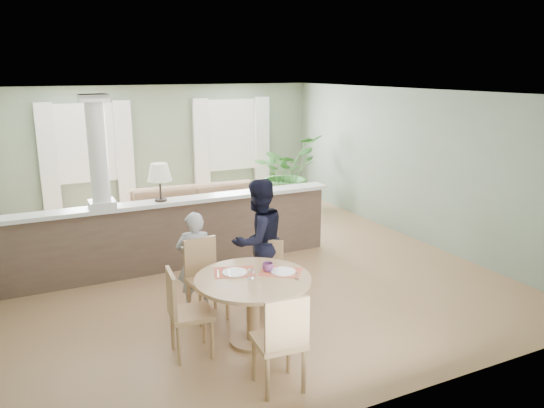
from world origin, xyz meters
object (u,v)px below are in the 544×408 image
chair_near (282,338)px  houseplant (286,173)px  chair_side (184,309)px  dining_table (253,291)px  sofa (200,213)px  child_person (195,261)px  chair_far_boy (205,275)px  man_person (258,241)px  chair_far_man (266,272)px

chair_near → houseplant: bearing=-113.1°
houseplant → chair_near: bearing=-118.0°
houseplant → chair_side: houseplant is taller
chair_side → dining_table: bearing=-89.0°
chair_side → sofa: bearing=-15.3°
sofa → chair_side: size_ratio=3.15×
sofa → houseplant: houseplant is taller
sofa → dining_table: 4.07m
sofa → dining_table: size_ratio=2.37×
houseplant → child_person: 5.26m
chair_far_boy → chair_side: size_ratio=1.01×
sofa → man_person: 3.01m
dining_table → chair_side: 0.80m
dining_table → child_person: 1.17m
houseplant → child_person: houseplant is taller
child_person → man_person: man_person is taller
man_person → houseplant: bearing=-137.5°
houseplant → chair_near: size_ratio=1.60×
chair_side → child_person: size_ratio=0.75×
sofa → chair_far_man: bearing=-89.9°
chair_far_man → child_person: 0.92m
houseplant → chair_far_man: houseplant is taller
dining_table → child_person: (-0.31, 1.12, 0.02)m
sofa → man_person: size_ratio=1.86×
chair_far_boy → man_person: bearing=3.9°
child_person → sofa: bearing=-95.3°
chair_far_boy → man_person: size_ratio=0.59×
child_person → houseplant: bearing=-116.0°
chair_far_boy → man_person: (0.80, 0.13, 0.29)m
chair_far_man → chair_near: (-0.66, -1.72, 0.06)m
houseplant → chair_side: (-3.89, -5.06, -0.27)m
chair_far_boy → chair_side: 0.98m
chair_near → sofa: bearing=-95.0°
sofa → dining_table: sofa is taller
chair_side → man_person: size_ratio=0.59×
chair_near → child_person: 2.12m
dining_table → chair_near: bearing=-98.8°
chair_far_man → man_person: bearing=127.4°
chair_far_man → child_person: bearing=-162.8°
dining_table → chair_far_boy: bearing=106.7°
chair_side → child_person: (0.48, 1.06, 0.11)m
chair_far_boy → chair_far_man: 0.79m
chair_far_man → chair_near: chair_near is taller
sofa → man_person: man_person is taller
houseplant → chair_side: size_ratio=1.66×
sofa → chair_near: (-0.88, -5.00, 0.11)m
dining_table → sofa: bearing=79.8°
houseplant → child_person: size_ratio=1.25×
dining_table → houseplant: bearing=58.8°
chair_side → man_person: (1.32, 0.95, 0.29)m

